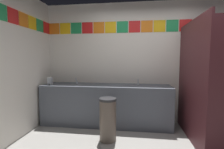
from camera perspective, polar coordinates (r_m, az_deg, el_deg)
The scene contains 8 objects.
wall_back at distance 3.81m, azimuth 11.50°, elevation 4.01°, with size 4.49×0.09×2.63m.
vanity_counter at distance 3.64m, azimuth -2.07°, elevation -10.10°, with size 2.70×0.61×0.85m.
faucet_left at distance 3.80m, azimuth -11.92°, elevation -2.30°, with size 0.04×0.10×0.14m.
faucet_right at distance 3.58m, azimuth 8.85°, elevation -2.70°, with size 0.04×0.10×0.14m.
soap_dispenser at distance 3.74m, azimuth -20.30°, elevation -2.22°, with size 0.09×0.09×0.16m.
stall_divider at distance 3.02m, azimuth 29.73°, elevation -2.47°, with size 0.92×1.45×2.05m.
toilet at distance 3.80m, azimuth 31.47°, elevation -12.25°, with size 0.39×0.49×0.74m.
trash_bin at distance 2.97m, azimuth -1.43°, elevation -15.01°, with size 0.29×0.29×0.74m.
Camera 1 is at (-0.25, -2.19, 1.39)m, focal length 26.89 mm.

